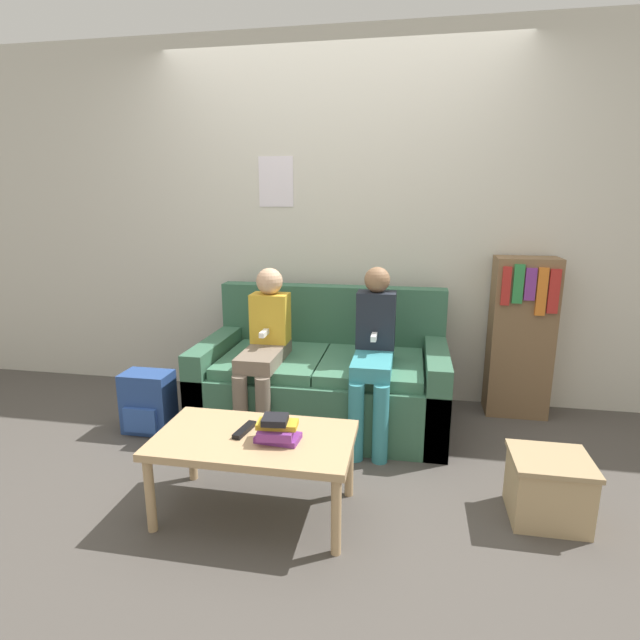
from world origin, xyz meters
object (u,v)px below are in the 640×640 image
(coffee_table, at_px, (254,445))
(storage_box, at_px, (548,488))
(backpack, at_px, (148,402))
(person_right, at_px, (374,348))
(tv_remote, at_px, (244,430))
(bookshelf, at_px, (520,337))
(couch, at_px, (324,380))
(person_left, at_px, (265,343))

(coffee_table, relative_size, storage_box, 2.60)
(coffee_table, distance_m, backpack, 1.20)
(coffee_table, xyz_separation_m, backpack, (-0.95, 0.71, -0.16))
(person_right, relative_size, tv_remote, 6.12)
(bookshelf, relative_size, backpack, 2.79)
(couch, height_order, storage_box, couch)
(coffee_table, distance_m, tv_remote, 0.09)
(person_left, bearing_deg, coffee_table, -76.93)
(tv_remote, bearing_deg, person_left, 109.23)
(couch, xyz_separation_m, person_left, (-0.34, -0.21, 0.30))
(coffee_table, bearing_deg, backpack, 142.94)
(tv_remote, distance_m, storage_box, 1.45)
(person_left, relative_size, storage_box, 2.94)
(person_right, distance_m, tv_remote, 1.02)
(person_right, xyz_separation_m, tv_remote, (-0.54, -0.85, -0.18))
(couch, relative_size, person_right, 1.50)
(tv_remote, bearing_deg, storage_box, 16.08)
(person_left, height_order, person_right, person_right)
(bookshelf, bearing_deg, couch, -164.94)
(tv_remote, distance_m, bookshelf, 2.06)
(coffee_table, height_order, person_left, person_left)
(person_right, xyz_separation_m, bookshelf, (0.96, 0.56, -0.04))
(couch, xyz_separation_m, bookshelf, (1.30, 0.35, 0.27))
(person_left, bearing_deg, person_right, 0.12)
(person_right, relative_size, backpack, 2.71)
(coffee_table, bearing_deg, person_left, 103.07)
(storage_box, distance_m, backpack, 2.36)
(coffee_table, xyz_separation_m, storage_box, (1.36, 0.20, -0.19))
(coffee_table, height_order, tv_remote, tv_remote)
(person_left, distance_m, storage_box, 1.76)
(couch, bearing_deg, coffee_table, -97.22)
(tv_remote, xyz_separation_m, storage_box, (1.42, 0.17, -0.25))
(person_left, height_order, bookshelf, bookshelf)
(person_right, distance_m, storage_box, 1.19)
(person_right, distance_m, backpack, 1.49)
(couch, bearing_deg, storage_box, -36.16)
(couch, relative_size, tv_remote, 9.20)
(person_left, xyz_separation_m, tv_remote, (0.15, -0.85, -0.18))
(couch, xyz_separation_m, backpack, (-1.08, -0.38, -0.09))
(bookshelf, bearing_deg, coffee_table, -134.99)
(tv_remote, bearing_deg, person_right, 66.82)
(couch, relative_size, backpack, 4.07)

